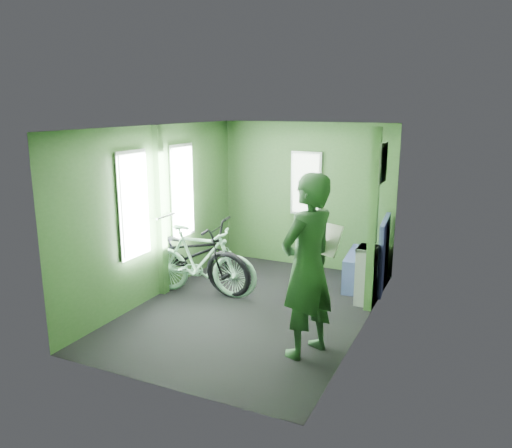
{
  "coord_description": "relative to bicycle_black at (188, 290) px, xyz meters",
  "views": [
    {
      "loc": [
        2.55,
        -5.4,
        2.55
      ],
      "look_at": [
        0.0,
        0.1,
        1.1
      ],
      "focal_mm": 35.0,
      "sensor_mm": 36.0,
      "label": 1
    }
  ],
  "objects": [
    {
      "name": "waste_box",
      "position": [
        2.38,
        0.57,
        0.39
      ],
      "size": [
        0.23,
        0.32,
        0.77
      ],
      "primitive_type": "cube",
      "color": "gray",
      "rests_on": "ground"
    },
    {
      "name": "bench_seat",
      "position": [
        2.27,
        1.22,
        0.3
      ],
      "size": [
        0.62,
        1.0,
        1.01
      ],
      "rotation": [
        0.0,
        0.0,
        0.09
      ],
      "color": "navy",
      "rests_on": "ground"
    },
    {
      "name": "bicycle_black",
      "position": [
        0.0,
        0.0,
        0.0
      ],
      "size": [
        2.03,
        0.92,
        1.13
      ],
      "primitive_type": "imported",
      "rotation": [
        0.0,
        -0.14,
        1.52
      ],
      "color": "black",
      "rests_on": "ground"
    },
    {
      "name": "bicycle_mint",
      "position": [
        0.26,
        -0.09,
        0.0
      ],
      "size": [
        1.68,
        0.71,
        1.0
      ],
      "primitive_type": "imported",
      "rotation": [
        0.0,
        -0.06,
        1.69
      ],
      "color": "#A2E8BE",
      "rests_on": "ground"
    },
    {
      "name": "room",
      "position": [
        1.08,
        -0.19,
        1.44
      ],
      "size": [
        4.0,
        4.02,
        2.31
      ],
      "color": "black",
      "rests_on": "ground"
    },
    {
      "name": "passenger",
      "position": [
        2.12,
        -1.06,
        0.96
      ],
      "size": [
        0.7,
        0.82,
        1.92
      ],
      "rotation": [
        0.0,
        0.0,
        -1.97
      ],
      "color": "#28492B",
      "rests_on": "ground"
    }
  ]
}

